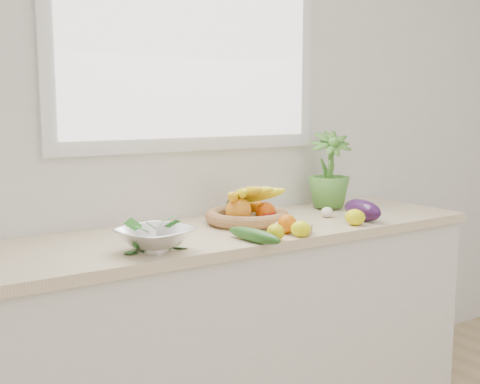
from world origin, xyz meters
TOP-DOWN VIEW (x-y plane):
  - back_wall at (0.00, 2.25)m, footprint 4.50×0.02m
  - counter_cabinet at (0.00, 1.95)m, footprint 2.20×0.58m
  - countertop at (0.00, 1.95)m, footprint 2.24×0.62m
  - window_frame at (0.00, 2.23)m, footprint 1.30×0.03m
  - window_pane at (0.00, 2.21)m, footprint 1.18×0.01m
  - orange_loose at (0.15, 1.75)m, footprint 0.08×0.08m
  - lemon_a at (0.16, 1.67)m, footprint 0.09×0.10m
  - lemon_b at (0.04, 1.67)m, footprint 0.09×0.10m
  - lemon_c at (0.49, 1.72)m, footprint 0.11×0.11m
  - apple at (0.19, 1.93)m, footprint 0.10×0.10m
  - ginger at (0.20, 1.69)m, footprint 0.10×0.10m
  - garlic_a at (0.51, 1.92)m, footprint 0.07×0.07m
  - garlic_b at (0.17, 2.00)m, footprint 0.06×0.06m
  - garlic_c at (0.15, 1.79)m, footprint 0.06×0.06m
  - eggplant at (0.59, 1.78)m, footprint 0.11×0.24m
  - cucumber at (-0.04, 1.70)m, footprint 0.09×0.28m
  - radish at (0.04, 1.67)m, footprint 0.04×0.04m
  - potted_herb at (0.67, 2.09)m, footprint 0.27×0.27m
  - fruit_basket at (0.13, 2.00)m, footprint 0.38×0.38m
  - colander_with_spinach at (-0.41, 1.77)m, footprint 0.31×0.31m

SIDE VIEW (x-z plane):
  - counter_cabinet at x=0.00m, z-range 0.00..0.86m
  - countertop at x=0.00m, z-range 0.86..0.90m
  - ginger at x=0.20m, z-range 0.90..0.93m
  - radish at x=0.04m, z-range 0.90..0.93m
  - garlic_c at x=0.15m, z-range 0.90..0.94m
  - garlic_b at x=0.17m, z-range 0.90..0.94m
  - garlic_a at x=0.51m, z-range 0.90..0.95m
  - cucumber at x=-0.04m, z-range 0.90..0.95m
  - lemon_a at x=0.16m, z-range 0.90..0.96m
  - lemon_b at x=0.04m, z-range 0.90..0.96m
  - lemon_c at x=0.49m, z-range 0.90..0.97m
  - orange_loose at x=0.15m, z-range 0.90..0.98m
  - apple at x=0.19m, z-range 0.90..0.98m
  - eggplant at x=0.59m, z-range 0.90..0.99m
  - fruit_basket at x=0.13m, z-range 0.86..1.05m
  - colander_with_spinach at x=-0.41m, z-range 0.90..1.03m
  - potted_herb at x=0.67m, z-range 0.91..1.27m
  - back_wall at x=0.00m, z-range 0.00..2.70m
  - window_frame at x=0.00m, z-range 1.20..2.30m
  - window_pane at x=0.00m, z-range 1.26..2.24m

